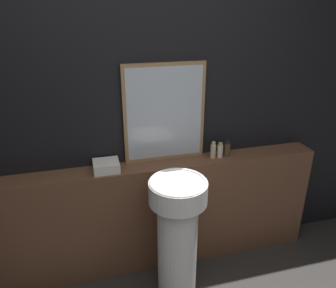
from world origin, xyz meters
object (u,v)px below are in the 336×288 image
towel_stack (106,166)px  lotion_bottle (227,149)px  mirror (165,113)px  shampoo_bottle (213,150)px  conditioner_bottle (220,150)px  pedestal_sink (177,233)px

towel_stack → lotion_bottle: 0.94m
mirror → lotion_bottle: 0.58m
shampoo_bottle → lotion_bottle: bearing=-0.0°
shampoo_bottle → conditioner_bottle: (0.06, -0.00, -0.01)m
lotion_bottle → mirror: bearing=170.2°
mirror → towel_stack: (-0.46, -0.08, -0.33)m
pedestal_sink → mirror: (0.02, 0.45, 0.74)m
towel_stack → conditioner_bottle: bearing=0.0°
pedestal_sink → conditioner_bottle: conditioner_bottle is taller
lotion_bottle → pedestal_sink: bearing=-144.7°
mirror → shampoo_bottle: bearing=-12.8°
shampoo_bottle → towel_stack: bearing=-180.0°
towel_stack → shampoo_bottle: size_ratio=1.36×
mirror → shampoo_bottle: 0.49m
mirror → conditioner_bottle: bearing=-11.1°
conditioner_bottle → lotion_bottle: (0.06, 0.00, 0.00)m
mirror → lotion_bottle: size_ratio=5.74×
shampoo_bottle → lotion_bottle: size_ratio=1.05×
conditioner_bottle → pedestal_sink: bearing=-141.2°
shampoo_bottle → pedestal_sink: bearing=-137.3°
mirror → shampoo_bottle: size_ratio=5.45×
conditioner_bottle → shampoo_bottle: bearing=180.0°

